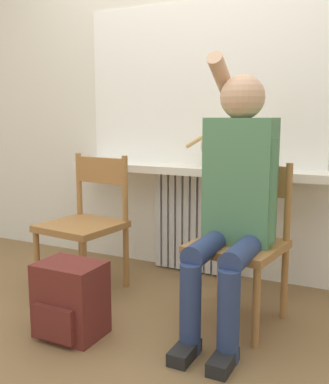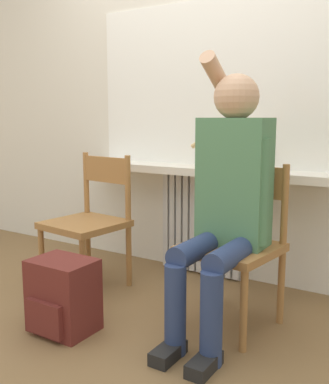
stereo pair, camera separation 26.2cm
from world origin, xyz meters
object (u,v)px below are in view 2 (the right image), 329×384
person (228,192)px  backpack (63,296)px  cat (230,146)px  chair_left (90,219)px  chair_right (235,242)px

person → backpack: (-0.69, -0.45, -0.53)m
person → backpack: 0.98m
person → cat: 0.67m
chair_left → person: bearing=0.7°
cat → person: bearing=-66.7°
chair_left → person: size_ratio=0.60×
person → backpack: bearing=-146.9°
chair_right → person: size_ratio=0.60×
chair_left → cat: (0.73, 0.50, 0.46)m
chair_right → person: person is taller
backpack → chair_left: bearing=118.5°
person → backpack: size_ratio=3.75×
person → chair_right: bearing=87.3°
person → cat: (-0.26, 0.60, 0.18)m
backpack → chair_right: bearing=38.2°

